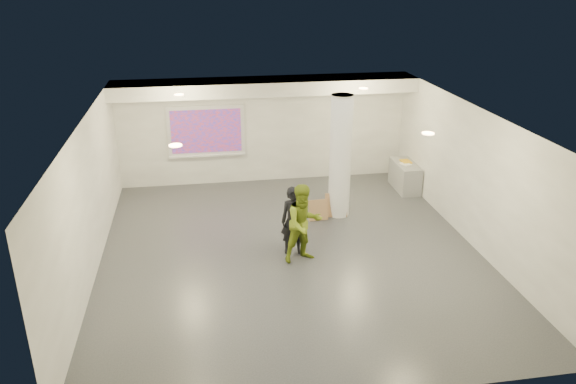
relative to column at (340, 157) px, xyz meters
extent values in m
cube|color=#33353A|center=(-1.50, -1.80, -1.50)|extent=(8.00, 9.00, 0.01)
cube|color=white|center=(-1.50, -1.80, 1.50)|extent=(8.00, 9.00, 0.01)
cube|color=beige|center=(-1.50, 2.70, 0.00)|extent=(8.00, 0.01, 3.00)
cube|color=beige|center=(-1.50, -6.30, 0.00)|extent=(8.00, 0.01, 3.00)
cube|color=beige|center=(-5.50, -1.80, 0.00)|extent=(0.01, 9.00, 3.00)
cube|color=beige|center=(2.50, -1.80, 0.00)|extent=(0.01, 9.00, 3.00)
cube|color=silver|center=(-1.50, 2.15, 1.32)|extent=(8.00, 1.10, 0.36)
cylinder|color=#F5B97D|center=(-3.70, 0.70, 1.48)|extent=(0.22, 0.22, 0.02)
cylinder|color=#F5B97D|center=(0.70, 0.70, 1.48)|extent=(0.22, 0.22, 0.02)
cylinder|color=#F5B97D|center=(-3.70, -3.30, 1.48)|extent=(0.22, 0.22, 0.02)
cylinder|color=#F5B97D|center=(0.70, -3.30, 1.48)|extent=(0.22, 0.22, 0.02)
cylinder|color=white|center=(0.00, 0.00, 0.00)|extent=(0.52, 0.52, 3.00)
cube|color=white|center=(-3.10, 2.66, 0.05)|extent=(2.10, 0.06, 1.40)
cube|color=#1A36CF|center=(-3.10, 2.62, 0.05)|extent=(1.90, 0.01, 1.20)
cube|color=white|center=(-3.10, 2.60, -0.65)|extent=(2.10, 0.08, 0.04)
cube|color=gray|center=(2.22, 1.38, -1.13)|extent=(0.56, 1.29, 0.74)
cube|color=white|center=(2.17, 1.31, -0.75)|extent=(0.31, 0.35, 0.02)
cube|color=gold|center=(2.25, 1.49, -0.74)|extent=(0.26, 0.34, 0.03)
cube|color=#97704A|center=(-0.09, -0.10, -1.20)|extent=(0.56, 0.24, 0.59)
cube|color=#97704A|center=(-0.57, -0.24, -1.24)|extent=(0.48, 0.17, 0.52)
imported|color=black|center=(-1.44, -1.78, -0.76)|extent=(0.56, 0.38, 1.48)
imported|color=olive|center=(-1.30, -2.14, -0.66)|extent=(0.96, 0.83, 1.68)
camera|label=1|loc=(-3.31, -12.36, 4.22)|focal=35.00mm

